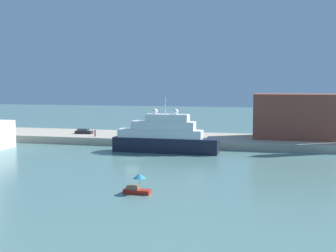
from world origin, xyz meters
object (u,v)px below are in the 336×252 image
Objects in this scene: person_figure at (95,133)px; parked_car at (84,132)px; mooring_bollard at (178,138)px; large_yacht at (164,137)px; small_motorboat at (137,186)px; harbor_building at (294,116)px.

parked_car is at bearing 136.61° from person_figure.
mooring_bollard is at bearing -14.20° from parked_car.
parked_car is at bearing 150.30° from large_yacht.
mooring_bollard is (26.31, -6.66, -0.17)m from parked_car.
mooring_bollard is (1.20, 7.67, -1.13)m from large_yacht.
person_figure is (-25.29, 44.15, 1.49)m from small_motorboat.
harbor_building is 52.31m from parked_car.
large_yacht is 28.93m from parked_car.
small_motorboat is 1.96× the size of person_figure.
person_figure is at bearing 119.81° from small_motorboat.
harbor_building is 10.14× the size of person_figure.
small_motorboat is at bearing -80.97° from large_yacht.
small_motorboat is at bearing -58.08° from parked_car.
person_figure reaches higher than parked_car.
small_motorboat is at bearing -112.08° from harbor_building.
mooring_bollard is at bearing -4.35° from person_figure.
large_yacht is at bearing -29.70° from parked_car.
small_motorboat is 4.73× the size of mooring_bollard.
person_figure is at bearing 175.65° from mooring_bollard.
person_figure is (-19.75, 9.26, -0.67)m from large_yacht.
mooring_bollard is (20.95, -1.59, -0.47)m from person_figure.
person_figure is 2.41× the size of mooring_bollard.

